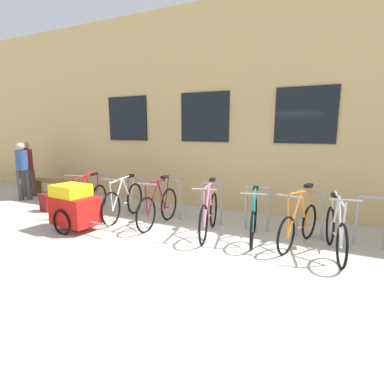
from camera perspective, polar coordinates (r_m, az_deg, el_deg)
ground_plane at (r=5.07m, az=-0.45°, el=-12.07°), size 42.00×42.00×0.00m
storefront_building at (r=10.48m, az=15.37°, el=13.60°), size 28.00×5.86×5.00m
bike_rack at (r=6.73m, az=3.56°, el=-1.41°), size 6.51×0.05×0.91m
bicycle_silver at (r=5.63m, az=24.73°, el=-6.61°), size 0.51×1.68×1.04m
bicycle_red at (r=7.93m, az=-18.50°, el=-1.23°), size 0.52×1.68×1.04m
bicycle_maroon at (r=6.68m, az=-6.18°, el=-2.76°), size 0.44×1.71×1.05m
bicycle_pink at (r=6.09m, az=3.11°, el=-4.03°), size 0.56×1.79×1.08m
bicycle_orange at (r=5.81m, az=18.90°, el=-5.66°), size 0.55×1.64×1.08m
bicycle_white at (r=7.29m, az=-12.34°, el=-1.71°), size 0.48×1.82×1.02m
bicycle_teal at (r=5.94m, az=11.21°, el=-4.91°), size 0.51×1.65×0.98m
bike_trailer at (r=6.74m, az=-20.68°, el=-2.48°), size 1.47×0.75×0.95m
wooden_bench at (r=10.64m, az=-24.24°, el=1.36°), size 1.87×0.40×0.48m
person_by_bench at (r=10.67m, az=-27.81°, el=4.31°), size 0.32×0.32×1.66m
person_browsing at (r=10.19m, az=-28.52°, el=3.98°), size 0.32×0.32×1.65m
backpack at (r=8.62m, az=-25.04°, el=-1.77°), size 0.29×0.22×0.44m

